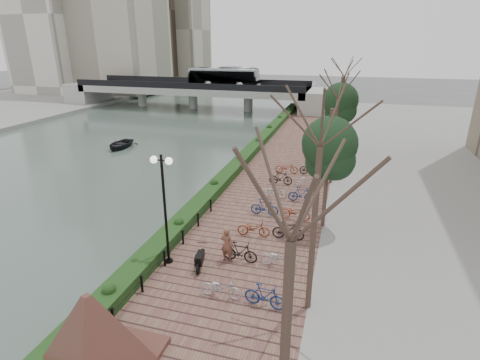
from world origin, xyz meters
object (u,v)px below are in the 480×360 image
at_px(pedestrian, 227,245).
at_px(lamppost, 163,188).
at_px(boat, 120,144).
at_px(granite_monument, 93,333).
at_px(motorcycle, 200,258).

bearing_deg(pedestrian, lamppost, 23.58).
bearing_deg(lamppost, boat, 128.54).
bearing_deg(granite_monument, motorcycle, 81.21).
bearing_deg(motorcycle, boat, 119.55).
bearing_deg(boat, pedestrian, -47.65).
distance_m(pedestrian, boat, 24.14).
height_order(granite_monument, motorcycle, granite_monument).
bearing_deg(motorcycle, lamppost, 169.95).
height_order(motorcycle, pedestrian, pedestrian).
xyz_separation_m(lamppost, motorcycle, (1.55, 0.05, -3.26)).
bearing_deg(boat, lamppost, -53.71).
height_order(granite_monument, pedestrian, granite_monument).
xyz_separation_m(lamppost, boat, (-14.38, 18.05, -3.81)).
bearing_deg(motorcycle, granite_monument, -110.75).
distance_m(granite_monument, pedestrian, 7.27).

